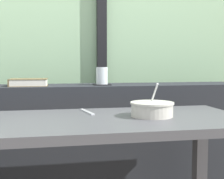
{
  "coord_description": "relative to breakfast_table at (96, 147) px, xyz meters",
  "views": [
    {
      "loc": [
        -0.17,
        -1.31,
        0.96
      ],
      "look_at": [
        0.14,
        0.31,
        0.83
      ],
      "focal_mm": 50.14,
      "sensor_mm": 36.0,
      "label": 1
    }
  ],
  "objects": [
    {
      "name": "outdoor_backdrop",
      "position": [
        -0.01,
        1.11,
        0.79
      ],
      "size": [
        4.8,
        0.08,
        2.8
      ],
      "primitive_type": "cube",
      "color": "#9EC699",
      "rests_on": "ground"
    },
    {
      "name": "window_divider_post",
      "position": [
        0.19,
        1.04,
        0.69
      ],
      "size": [
        0.07,
        0.05,
        2.6
      ],
      "primitive_type": "cube",
      "color": "black",
      "rests_on": "ground"
    },
    {
      "name": "dark_console_ledge",
      "position": [
        -0.01,
        0.59,
        -0.2
      ],
      "size": [
        2.8,
        0.3,
        0.83
      ],
      "primitive_type": "cube",
      "color": "#23262B",
      "rests_on": "ground"
    },
    {
      "name": "breakfast_table",
      "position": [
        0.0,
        0.0,
        0.0
      ],
      "size": [
        1.28,
        0.57,
        0.74
      ],
      "color": "#414145",
      "rests_on": "ground"
    },
    {
      "name": "coaster_square",
      "position": [
        0.12,
        0.56,
        0.22
      ],
      "size": [
        0.1,
        0.1,
        0.0
      ],
      "primitive_type": "cube",
      "color": "black",
      "rests_on": "dark_console_ledge"
    },
    {
      "name": "juice_glass",
      "position": [
        0.12,
        0.56,
        0.27
      ],
      "size": [
        0.07,
        0.07,
        0.1
      ],
      "color": "white",
      "rests_on": "coaster_square"
    },
    {
      "name": "closed_book",
      "position": [
        -0.31,
        0.56,
        0.24
      ],
      "size": [
        0.21,
        0.15,
        0.04
      ],
      "color": "brown",
      "rests_on": "dark_console_ledge"
    },
    {
      "name": "soup_bowl",
      "position": [
        0.24,
        0.0,
        0.15
      ],
      "size": [
        0.19,
        0.19,
        0.15
      ],
      "color": "beige",
      "rests_on": "breakfast_table"
    },
    {
      "name": "fork_utensil",
      "position": [
        -0.02,
        0.17,
        0.12
      ],
      "size": [
        0.05,
        0.17,
        0.01
      ],
      "primitive_type": "cube",
      "rotation": [
        0.0,
        0.0,
        0.21
      ],
      "color": "silver",
      "rests_on": "breakfast_table"
    }
  ]
}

